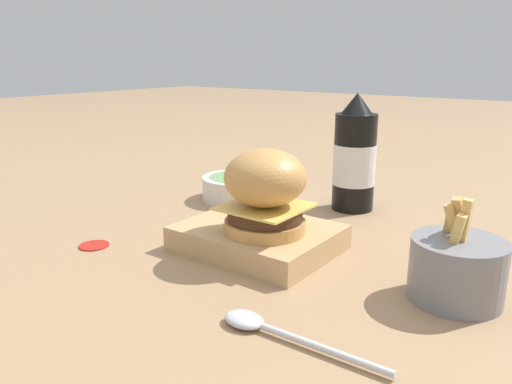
% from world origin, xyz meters
% --- Properties ---
extents(ground_plane, '(6.00, 6.00, 0.00)m').
position_xyz_m(ground_plane, '(0.00, 0.00, 0.00)').
color(ground_plane, '#9E7A56').
extents(serving_board, '(0.21, 0.17, 0.04)m').
position_xyz_m(serving_board, '(-0.00, 0.07, 0.02)').
color(serving_board, tan).
rests_on(serving_board, ground_plane).
extents(burger, '(0.11, 0.11, 0.12)m').
position_xyz_m(burger, '(0.02, 0.06, 0.09)').
color(burger, tan).
rests_on(burger, serving_board).
extents(ketchup_bottle, '(0.08, 0.08, 0.21)m').
position_xyz_m(ketchup_bottle, '(0.02, 0.33, 0.09)').
color(ketchup_bottle, black).
rests_on(ketchup_bottle, ground_plane).
extents(fries_basket, '(0.11, 0.11, 0.12)m').
position_xyz_m(fries_basket, '(0.27, 0.08, 0.04)').
color(fries_basket, slate).
rests_on(fries_basket, ground_plane).
extents(side_bowl, '(0.14, 0.14, 0.05)m').
position_xyz_m(side_bowl, '(-0.19, 0.26, 0.02)').
color(side_bowl, silver).
rests_on(side_bowl, ground_plane).
extents(spoon, '(0.18, 0.03, 0.01)m').
position_xyz_m(spoon, '(0.14, -0.11, 0.01)').
color(spoon, silver).
rests_on(spoon, ground_plane).
extents(ketchup_puddle, '(0.04, 0.04, 0.00)m').
position_xyz_m(ketchup_puddle, '(-0.20, -0.07, 0.00)').
color(ketchup_puddle, '#B21E14').
rests_on(ketchup_puddle, ground_plane).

